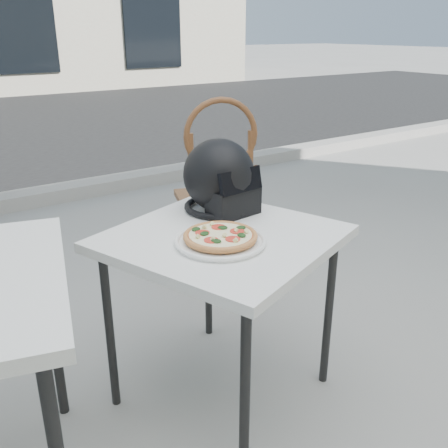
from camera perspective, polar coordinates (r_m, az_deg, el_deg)
ground at (r=2.41m, az=5.94°, el=-15.94°), size 80.00×80.00×0.00m
curb at (r=4.82m, az=-17.62°, el=3.54°), size 30.00×0.25×0.12m
cafe_table_main at (r=1.91m, az=-0.15°, el=-2.94°), size 0.99×0.99×0.73m
plate at (r=1.79m, az=-0.42°, el=-2.00°), size 0.34×0.34×0.02m
pizza at (r=1.78m, az=-0.42°, el=-1.36°), size 0.35×0.35×0.03m
helmet at (r=2.09m, az=-0.41°, el=5.09°), size 0.33×0.34×0.31m
cafe_chair_main at (r=2.94m, az=-0.82°, el=4.94°), size 0.55×0.55×1.12m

